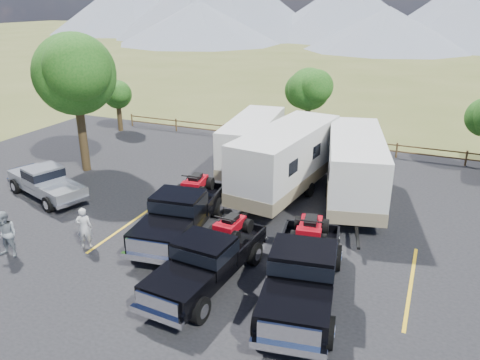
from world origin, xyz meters
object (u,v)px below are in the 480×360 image
at_px(trailer_left, 252,143).
at_px(trailer_center, 286,161).
at_px(rig_center, 209,258).
at_px(person_a, 84,228).
at_px(pickup_silver, 46,182).
at_px(person_b, 6,235).
at_px(rig_right, 304,269).
at_px(trailer_right, 355,168).
at_px(tree_big_nw, 74,74).
at_px(rig_left, 181,211).

relative_size(trailer_left, trailer_center, 0.88).
distance_m(rig_center, trailer_center, 8.71).
height_order(trailer_left, trailer_center, trailer_center).
xyz_separation_m(rig_center, trailer_left, (-2.92, 11.45, 0.64)).
xyz_separation_m(trailer_center, person_a, (-5.71, -8.41, -0.94)).
bearing_deg(pickup_silver, person_b, 48.65).
xyz_separation_m(rig_right, person_a, (-9.00, -0.18, -0.21)).
xyz_separation_m(trailer_left, person_a, (-2.79, -11.19, -0.73)).
xyz_separation_m(rig_right, person_b, (-11.26, -1.95, -0.13)).
distance_m(trailer_left, trailer_right, 6.71).
distance_m(trailer_right, pickup_silver, 15.31).
bearing_deg(rig_right, rig_center, 178.53).
bearing_deg(trailer_right, person_a, -148.64).
distance_m(rig_right, trailer_left, 12.65).
xyz_separation_m(trailer_left, person_b, (-5.04, -12.96, -0.65)).
relative_size(trailer_center, person_b, 5.30).
distance_m(rig_center, pickup_silver, 11.45).
bearing_deg(rig_center, trailer_center, 94.47).
relative_size(pickup_silver, person_a, 3.24).
bearing_deg(person_a, trailer_right, -164.04).
bearing_deg(trailer_center, rig_right, -60.86).
bearing_deg(pickup_silver, rig_right, 96.19).
xyz_separation_m(tree_big_nw, person_b, (3.94, -9.11, -4.61)).
bearing_deg(person_b, trailer_right, 36.67).
bearing_deg(tree_big_nw, person_b, -66.61).
bearing_deg(rig_left, trailer_center, 57.61).
distance_m(rig_right, person_b, 11.43).
xyz_separation_m(trailer_right, person_b, (-11.31, -10.58, -0.80)).
xyz_separation_m(rig_left, trailer_right, (6.07, 6.22, 0.71)).
distance_m(rig_left, person_a, 3.96).
distance_m(tree_big_nw, trailer_left, 10.54).
distance_m(rig_right, trailer_right, 8.66).
xyz_separation_m(rig_center, trailer_center, (-0.00, 8.67, 0.85)).
xyz_separation_m(tree_big_nw, rig_left, (9.18, -4.75, -4.52)).
height_order(trailer_right, person_a, trailer_right).
bearing_deg(trailer_right, trailer_center, 174.04).
xyz_separation_m(trailer_right, person_a, (-9.05, -8.81, -0.88)).
bearing_deg(person_b, trailer_left, 62.31).
relative_size(rig_left, person_b, 3.54).
xyz_separation_m(trailer_left, trailer_right, (6.27, -2.37, 0.15)).
height_order(trailer_left, trailer_right, trailer_right).
bearing_deg(pickup_silver, trailer_right, 129.74).
relative_size(tree_big_nw, person_a, 4.54).
relative_size(trailer_center, trailer_right, 1.04).
distance_m(rig_right, pickup_silver, 14.52).
bearing_deg(rig_left, pickup_silver, 168.02).
height_order(trailer_left, person_b, trailer_left).
distance_m(rig_center, trailer_right, 9.71).
xyz_separation_m(person_a, person_b, (-2.26, -1.77, 0.08)).
distance_m(tree_big_nw, trailer_center, 12.53).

